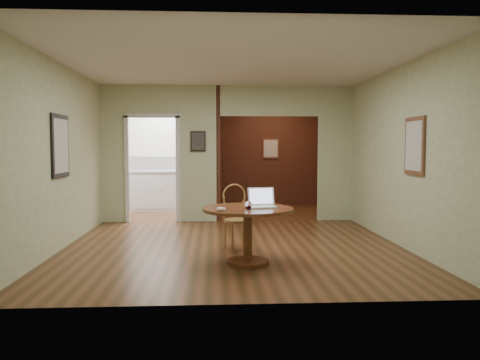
{
  "coord_description": "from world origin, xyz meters",
  "views": [
    {
      "loc": [
        -0.29,
        -6.82,
        1.48
      ],
      "look_at": [
        0.08,
        -0.2,
        1.02
      ],
      "focal_mm": 35.0,
      "sensor_mm": 36.0,
      "label": 1
    }
  ],
  "objects": [
    {
      "name": "wine_glass",
      "position": [
        0.14,
        -1.07,
        0.77
      ],
      "size": [
        0.09,
        0.09,
        0.1
      ],
      "primitive_type": null,
      "color": "white",
      "rests_on": "dining_table"
    },
    {
      "name": "kitchen_cabinet",
      "position": [
        -1.35,
        4.2,
        0.47
      ],
      "size": [
        2.06,
        0.6,
        0.94
      ],
      "color": "silver",
      "rests_on": "ground"
    },
    {
      "name": "floor",
      "position": [
        0.0,
        0.0,
        0.0
      ],
      "size": [
        5.0,
        5.0,
        0.0
      ],
      "primitive_type": "plane",
      "color": "#412912",
      "rests_on": "ground"
    },
    {
      "name": "chair",
      "position": [
        0.04,
        -0.07,
        0.53
      ],
      "size": [
        0.51,
        0.51,
        0.95
      ],
      "rotation": [
        0.0,
        0.0,
        0.34
      ],
      "color": "olive",
      "rests_on": "ground"
    },
    {
      "name": "dining_table",
      "position": [
        0.14,
        -0.96,
        0.53
      ],
      "size": [
        1.15,
        1.15,
        0.72
      ],
      "rotation": [
        0.0,
        0.0,
        -0.26
      ],
      "color": "brown",
      "rests_on": "ground"
    },
    {
      "name": "closed_laptop",
      "position": [
        0.29,
        -0.72,
        0.73
      ],
      "size": [
        0.35,
        0.27,
        0.02
      ],
      "primitive_type": "imported",
      "rotation": [
        0.0,
        0.0,
        -0.22
      ],
      "color": "#B0B0B5",
      "rests_on": "dining_table"
    },
    {
      "name": "mouse",
      "position": [
        -0.21,
        -1.25,
        0.74
      ],
      "size": [
        0.13,
        0.08,
        0.05
      ],
      "primitive_type": "ellipsoid",
      "rotation": [
        0.0,
        0.0,
        -0.11
      ],
      "color": "white",
      "rests_on": "dining_table"
    },
    {
      "name": "grocery_bag",
      "position": [
        -0.78,
        4.2,
        1.1
      ],
      "size": [
        0.33,
        0.29,
        0.32
      ],
      "primitive_type": "ellipsoid",
      "rotation": [
        0.0,
        0.0,
        0.06
      ],
      "color": "beige",
      "rests_on": "kitchen_cabinet"
    },
    {
      "name": "pen",
      "position": [
        0.15,
        -1.13,
        0.72
      ],
      "size": [
        0.09,
        0.1,
        0.01
      ],
      "primitive_type": "cylinder",
      "rotation": [
        0.0,
        1.57,
        0.82
      ],
      "color": "navy",
      "rests_on": "dining_table"
    },
    {
      "name": "open_laptop",
      "position": [
        0.32,
        -0.89,
        0.78
      ],
      "size": [
        0.39,
        0.36,
        0.25
      ],
      "rotation": [
        0.0,
        0.0,
        0.19
      ],
      "color": "white",
      "rests_on": "dining_table"
    },
    {
      "name": "room_shell",
      "position": [
        -0.47,
        3.1,
        1.29
      ],
      "size": [
        5.2,
        7.5,
        5.0
      ],
      "color": "silver",
      "rests_on": "ground"
    }
  ]
}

